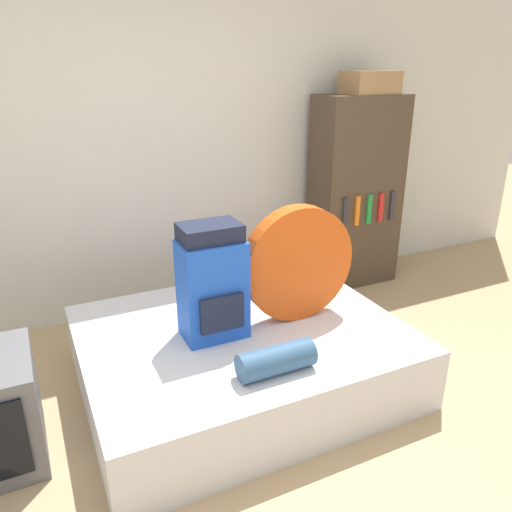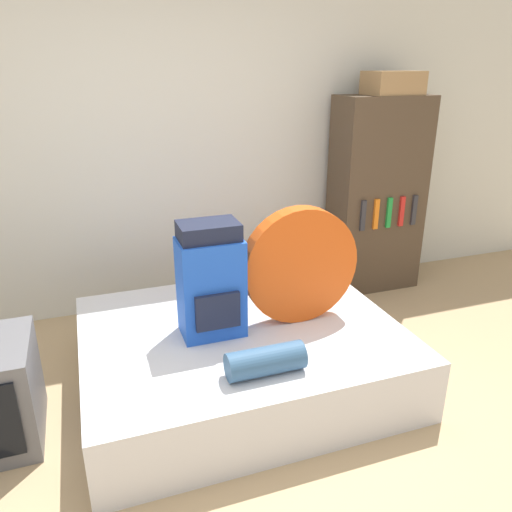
{
  "view_description": "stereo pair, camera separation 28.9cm",
  "coord_description": "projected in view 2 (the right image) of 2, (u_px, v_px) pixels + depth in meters",
  "views": [
    {
      "loc": [
        -0.87,
        -1.66,
        1.89
      ],
      "look_at": [
        0.3,
        0.78,
        0.84
      ],
      "focal_mm": 35.0,
      "sensor_mm": 36.0,
      "label": 1
    },
    {
      "loc": [
        -0.61,
        -1.77,
        1.89
      ],
      "look_at": [
        0.3,
        0.78,
        0.84
      ],
      "focal_mm": 35.0,
      "sensor_mm": 36.0,
      "label": 2
    }
  ],
  "objects": [
    {
      "name": "ground_plane",
      "position": [
        252.0,
        478.0,
        2.43
      ],
      "size": [
        16.0,
        16.0,
        0.0
      ],
      "primitive_type": "plane",
      "color": "tan"
    },
    {
      "name": "wall_back",
      "position": [
        162.0,
        145.0,
        3.8
      ],
      "size": [
        8.0,
        0.05,
        2.6
      ],
      "color": "silver",
      "rests_on": "ground_plane"
    },
    {
      "name": "bed",
      "position": [
        241.0,
        354.0,
        3.1
      ],
      "size": [
        1.88,
        1.51,
        0.39
      ],
      "color": "silver",
      "rests_on": "ground_plane"
    },
    {
      "name": "backpack",
      "position": [
        211.0,
        281.0,
        2.85
      ],
      "size": [
        0.36,
        0.28,
        0.68
      ],
      "color": "blue",
      "rests_on": "bed"
    },
    {
      "name": "tent_bag",
      "position": [
        300.0,
        265.0,
        3.0
      ],
      "size": [
        0.72,
        0.11,
        0.72
      ],
      "color": "#D14C14",
      "rests_on": "bed"
    },
    {
      "name": "sleeping_roll",
      "position": [
        266.0,
        361.0,
        2.55
      ],
      "size": [
        0.41,
        0.15,
        0.15
      ],
      "color": "#33567A",
      "rests_on": "bed"
    },
    {
      "name": "bookshelf",
      "position": [
        377.0,
        196.0,
        4.26
      ],
      "size": [
        0.77,
        0.41,
        1.65
      ],
      "color": "#473828",
      "rests_on": "ground_plane"
    },
    {
      "name": "cardboard_box",
      "position": [
        393.0,
        83.0,
        3.92
      ],
      "size": [
        0.42,
        0.31,
        0.18
      ],
      "color": "#99754C",
      "rests_on": "bookshelf"
    }
  ]
}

